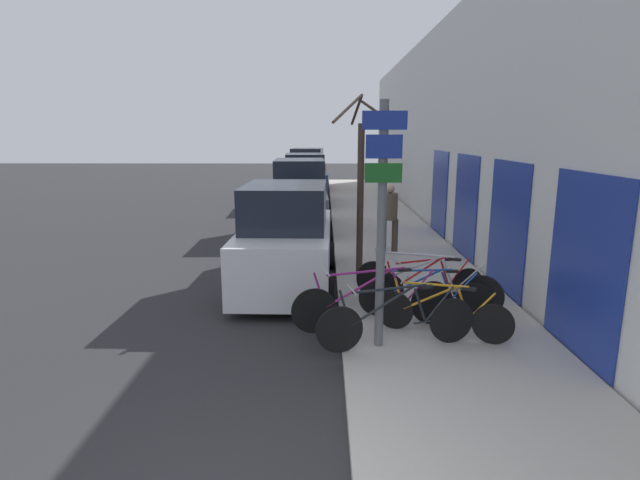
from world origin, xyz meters
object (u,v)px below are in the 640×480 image
parked_car_0 (286,241)px  pedestrian_near (390,213)px  bicycle_1 (442,313)px  street_tree (360,190)px  parked_car_2 (305,182)px  bicycle_5 (428,284)px  bicycle_4 (426,284)px  signpost (382,217)px  bicycle_0 (397,321)px  parked_car_1 (300,200)px  parked_car_3 (308,172)px  bicycle_2 (374,303)px  bicycle_3 (426,296)px

parked_car_0 → pedestrian_near: (2.45, 2.47, 0.19)m
bicycle_1 → street_tree: size_ratio=0.51×
parked_car_2 → bicycle_5: bearing=-81.7°
bicycle_4 → parked_car_0: parked_car_0 is taller
signpost → street_tree: 3.71m
bicycle_1 → signpost: bearing=132.5°
signpost → bicycle_0: (0.25, -0.08, -1.48)m
pedestrian_near → bicycle_1: bearing=-94.3°
bicycle_4 → bicycle_5: bicycle_4 is taller
signpost → parked_car_0: signpost is taller
parked_car_1 → parked_car_2: size_ratio=0.93×
parked_car_3 → bicycle_4: bearing=-78.6°
bicycle_4 → parked_car_2: parked_car_2 is taller
bicycle_4 → bicycle_0: bearing=-175.4°
bicycle_5 → street_tree: (-1.10, 1.93, 1.47)m
bicycle_2 → bicycle_5: bicycle_2 is taller
bicycle_5 → pedestrian_near: size_ratio=1.20×
bicycle_1 → bicycle_3: (-0.08, 0.81, 0.00)m
bicycle_3 → parked_car_1: size_ratio=0.50×
bicycle_5 → bicycle_0: bearing=143.1°
bicycle_5 → parked_car_2: parked_car_2 is taller
parked_car_0 → bicycle_2: bearing=-58.9°
street_tree → pedestrian_near: bearing=66.7°
parked_car_0 → pedestrian_near: bearing=46.2°
signpost → street_tree: street_tree is taller
bicycle_1 → parked_car_3: bearing=30.5°
bicycle_0 → parked_car_3: (-2.00, 21.03, 0.53)m
bicycle_4 → bicycle_5: size_ratio=1.11×
street_tree → bicycle_4: bearing=-64.0°
bicycle_4 → parked_car_0: bearing=84.0°
bicycle_1 → bicycle_3: bearing=28.6°
signpost → parked_car_3: (-1.75, 20.95, -0.95)m
bicycle_0 → street_tree: 4.06m
bicycle_5 → parked_car_2: (-2.74, 13.54, 0.54)m
signpost → bicycle_4: 2.38m
parked_car_3 → bicycle_3: bearing=-79.0°
bicycle_0 → bicycle_2: bearing=6.8°
bicycle_4 → parked_car_1: 8.00m
bicycle_2 → parked_car_0: size_ratio=0.58×
parked_car_1 → street_tree: 5.77m
bicycle_0 → pedestrian_near: 5.96m
signpost → pedestrian_near: size_ratio=1.95×
bicycle_1 → pedestrian_near: pedestrian_near is taller
bicycle_0 → parked_car_2: bearing=-5.2°
bicycle_4 → parked_car_2: bearing=39.2°
bicycle_1 → parked_car_2: (-2.66, 14.97, 0.55)m
pedestrian_near → parked_car_0: bearing=-140.2°
bicycle_1 → parked_car_1: 9.21m
bicycle_0 → bicycle_2: (-0.25, 0.72, 0.02)m
bicycle_0 → parked_car_2: 15.52m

